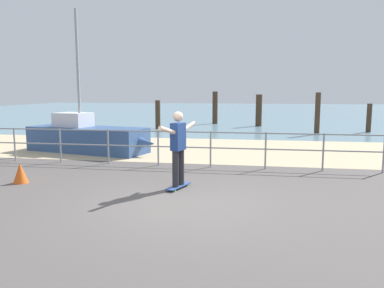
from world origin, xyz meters
TOP-DOWN VIEW (x-y plane):
  - ground_plane at (0.00, -1.00)m, footprint 24.00×10.00m
  - beach_strip at (0.00, 7.00)m, footprint 24.00×6.00m
  - sea_surface at (0.00, 35.00)m, footprint 72.00×50.00m
  - railing_fence at (-1.43, 3.60)m, footprint 12.33×0.05m
  - sailboat at (-4.43, 5.63)m, footprint 5.07×2.40m
  - skateboard at (-0.31, 1.10)m, footprint 0.45×0.82m
  - skateboarder at (-0.31, 1.10)m, footprint 0.56×1.39m
  - groyne_post_0 at (-4.22, 14.16)m, footprint 0.29×0.29m
  - groyne_post_1 at (-1.36, 18.19)m, footprint 0.35×0.35m
  - groyne_post_2 at (1.51, 16.85)m, footprint 0.38×0.38m
  - groyne_post_3 at (4.37, 12.72)m, footprint 0.26×0.26m
  - groyne_post_4 at (7.24, 14.29)m, footprint 0.26×0.26m
  - traffic_cone at (-4.09, 0.97)m, footprint 0.36×0.36m

SIDE VIEW (x-z plane):
  - ground_plane at x=0.00m, z-range -0.02..0.02m
  - beach_strip at x=0.00m, z-range -0.02..0.02m
  - sea_surface at x=0.00m, z-range -0.02..0.02m
  - skateboard at x=-0.31m, z-range 0.03..0.11m
  - traffic_cone at x=-4.09m, z-range 0.00..0.50m
  - sailboat at x=-4.43m, z-range -1.98..3.02m
  - railing_fence at x=-1.43m, z-range 0.17..1.22m
  - groyne_post_4 at x=7.24m, z-range 0.00..1.53m
  - groyne_post_0 at x=-4.22m, z-range 0.00..1.66m
  - groyne_post_2 at x=1.51m, z-range 0.00..1.97m
  - skateboarder at x=-0.31m, z-range 0.19..1.84m
  - groyne_post_3 at x=4.37m, z-range 0.00..2.11m
  - groyne_post_1 at x=-1.36m, z-range 0.00..2.15m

